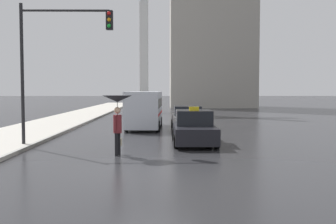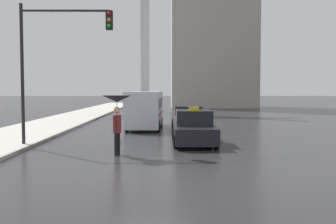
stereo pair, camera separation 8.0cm
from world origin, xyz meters
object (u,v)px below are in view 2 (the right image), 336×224
(ambulance_van, at_px, (145,108))
(traffic_light, at_px, (57,48))
(pedestrian_with_umbrella, at_px, (117,107))
(sedan_red, at_px, (188,119))
(monument_cross, at_px, (145,13))
(taxi, at_px, (194,129))

(ambulance_van, distance_m, traffic_light, 9.29)
(ambulance_van, xyz_separation_m, pedestrian_with_umbrella, (-0.54, -10.37, 0.53))
(sedan_red, height_order, traffic_light, traffic_light)
(ambulance_van, bearing_deg, monument_cross, -85.14)
(ambulance_van, relative_size, pedestrian_with_umbrella, 2.56)
(taxi, xyz_separation_m, traffic_light, (-5.88, -0.93, 3.55))
(monument_cross, bearing_deg, taxi, -82.28)
(taxi, bearing_deg, ambulance_van, -70.48)
(traffic_light, xyz_separation_m, monument_cross, (2.46, 26.17, 6.54))
(traffic_light, height_order, monument_cross, monument_cross)
(pedestrian_with_umbrella, height_order, traffic_light, traffic_light)
(sedan_red, relative_size, ambulance_van, 0.73)
(sedan_red, relative_size, monument_cross, 0.22)
(sedan_red, relative_size, pedestrian_with_umbrella, 1.86)
(monument_cross, bearing_deg, ambulance_van, -87.28)
(ambulance_van, height_order, pedestrian_with_umbrella, ambulance_van)
(sedan_red, height_order, ambulance_van, ambulance_van)
(ambulance_van, height_order, monument_cross, monument_cross)
(ambulance_van, bearing_deg, taxi, 111.67)
(ambulance_van, xyz_separation_m, monument_cross, (-0.86, 18.01, 9.48))
(sedan_red, xyz_separation_m, monument_cross, (-3.51, 19.41, 10.10))
(taxi, xyz_separation_m, ambulance_van, (-2.57, 7.23, 0.62))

